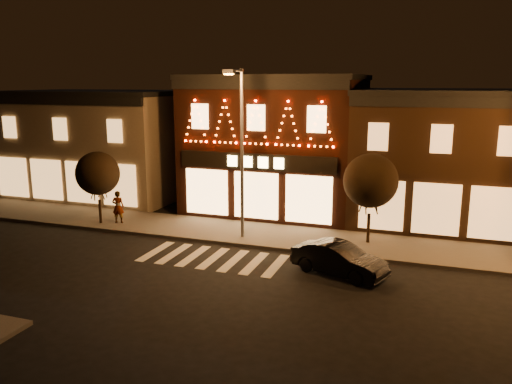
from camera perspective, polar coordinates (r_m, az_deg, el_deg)
The scene contains 10 objects.
ground at distance 20.50m, azimuth -9.37°, elevation -10.78°, with size 120.00×120.00×0.00m, color black.
sidewalk_far at distance 26.72m, azimuth 2.69°, elevation -4.95°, with size 44.00×4.00×0.15m, color #47423D.
building_left at distance 37.97m, azimuth -16.80°, elevation 5.20°, with size 12.20×8.28×7.30m.
building_pulp at distance 32.06m, azimuth 2.40°, elevation 5.41°, with size 10.20×8.34×8.30m.
building_right_a at distance 30.77m, azimuth 19.61°, elevation 3.67°, with size 9.20×8.28×7.50m.
streetlamp_mid at distance 25.24m, azimuth -1.76°, elevation 5.62°, with size 0.53×1.91×8.37m.
tree_left at distance 29.65m, azimuth -17.11°, elevation 1.98°, with size 2.41×2.41×4.02m.
tree_right at distance 25.41m, azimuth 12.56°, elevation 1.22°, with size 2.64×2.64×4.41m.
dark_sedan at distance 21.94m, azimuth 9.17°, elevation -7.34°, with size 1.41×4.06×1.34m, color black.
pedestrian at distance 29.78m, azimuth -15.01°, elevation -1.60°, with size 0.66×0.44×1.82m, color gray.
Camera 1 is at (9.24, -16.49, 7.94)m, focal length 36.16 mm.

